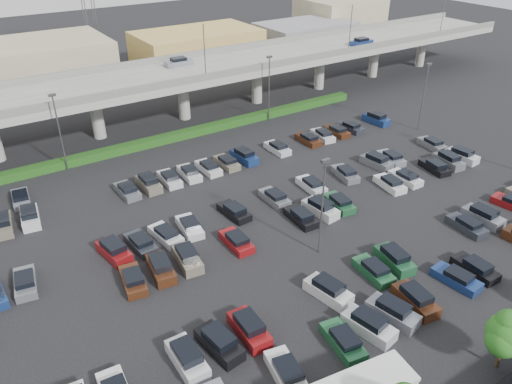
# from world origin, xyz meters

# --- Properties ---
(ground) EXTENTS (280.00, 280.00, 0.00)m
(ground) POSITION_xyz_m (0.00, 0.00, 0.00)
(ground) COLOR black
(overpass) EXTENTS (150.00, 13.00, 15.80)m
(overpass) POSITION_xyz_m (-0.22, 32.01, 6.97)
(overpass) COLOR gray
(overpass) RESTS_ON ground
(hedge) EXTENTS (66.00, 1.60, 1.10)m
(hedge) POSITION_xyz_m (0.00, 25.00, 0.55)
(hedge) COLOR #133A11
(hedge) RESTS_ON ground
(tree_row) EXTENTS (65.07, 3.66, 5.94)m
(tree_row) POSITION_xyz_m (0.70, -26.53, 3.52)
(tree_row) COLOR #332316
(tree_row) RESTS_ON ground
(parked_cars) EXTENTS (63.04, 41.62, 1.67)m
(parked_cars) POSITION_xyz_m (-0.38, -3.91, 0.63)
(parked_cars) COLOR slate
(parked_cars) RESTS_ON ground
(light_poles) EXTENTS (66.90, 48.38, 10.30)m
(light_poles) POSITION_xyz_m (-4.13, 2.00, 6.24)
(light_poles) COLOR #47474C
(light_poles) RESTS_ON ground
(distant_buildings) EXTENTS (138.00, 24.00, 9.00)m
(distant_buildings) POSITION_xyz_m (12.38, 61.81, 3.74)
(distant_buildings) COLOR gray
(distant_buildings) RESTS_ON ground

